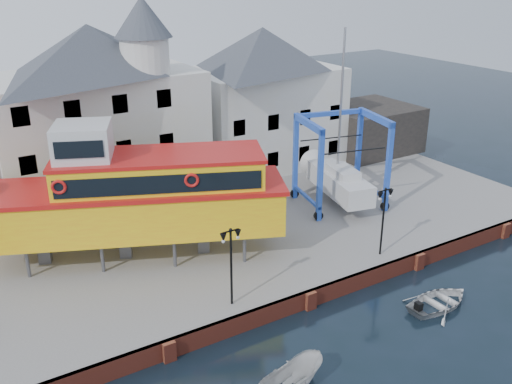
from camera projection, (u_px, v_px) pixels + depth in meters
ground at (309, 308)px, 30.04m from camera, size 140.00×140.00×0.00m
hardstanding at (212, 224)px, 38.54m from camera, size 44.00×22.00×1.00m
quay_wall at (309, 299)px, 29.94m from camera, size 44.00×0.47×1.00m
building_white_main at (98, 112)px, 39.44m from camera, size 14.00×8.30×14.00m
building_white_right at (262, 97)px, 46.94m from camera, size 12.00×8.00×11.20m
shed_dark at (367, 128)px, 51.58m from camera, size 8.00×7.00×4.00m
lamp_post_left at (231, 247)px, 27.48m from camera, size 1.12×0.32×4.20m
lamp_post_right at (384, 204)px, 32.35m from camera, size 1.12×0.32×4.20m
tour_boat at (121, 197)px, 31.83m from camera, size 18.65×11.30×8.02m
travel_lift at (335, 174)px, 40.38m from camera, size 6.47×8.26×12.10m
motorboat_b at (439, 306)px, 30.24m from camera, size 3.99×2.90×0.81m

